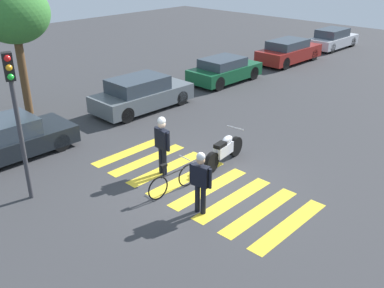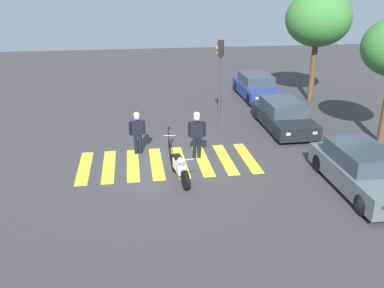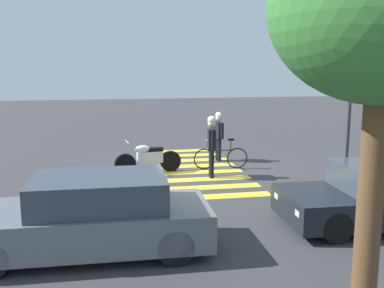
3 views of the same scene
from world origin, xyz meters
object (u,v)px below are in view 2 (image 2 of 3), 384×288
car_blue_hatchback (256,87)px  police_motorcycle (180,168)px  officer_by_motorcycle (137,130)px  car_grey_coupe (362,170)px  officer_on_foot (197,131)px  traffic_light_pole (220,70)px  car_black_suv (283,116)px  leaning_bicycle (169,145)px

car_blue_hatchback → police_motorcycle: bearing=-29.9°
officer_by_motorcycle → car_grey_coupe: (4.16, 7.25, -0.33)m
officer_on_foot → traffic_light_pole: size_ratio=0.46×
officer_on_foot → car_black_suv: size_ratio=0.42×
leaning_bicycle → car_grey_coupe: car_grey_coupe is taller
leaning_bicycle → car_black_suv: 6.07m
police_motorcycle → car_grey_coupe: size_ratio=0.48×
car_black_suv → car_grey_coupe: car_grey_coupe is taller
officer_on_foot → car_grey_coupe: 6.03m
officer_on_foot → car_blue_hatchback: 9.86m
officer_by_motorcycle → car_black_suv: 7.19m
police_motorcycle → officer_on_foot: size_ratio=1.13×
officer_by_motorcycle → traffic_light_pole: 5.08m
leaning_bicycle → car_black_suv: bearing=112.1°
car_grey_coupe → officer_by_motorcycle: bearing=-119.9°
officer_by_motorcycle → car_grey_coupe: size_ratio=0.39×
leaning_bicycle → police_motorcycle: bearing=2.8°
leaning_bicycle → car_blue_hatchback: size_ratio=0.40×
leaning_bicycle → officer_on_foot: bearing=61.3°
officer_on_foot → officer_by_motorcycle: size_ratio=1.08×
police_motorcycle → officer_on_foot: 2.14m
leaning_bicycle → car_grey_coupe: (3.95, 5.99, 0.30)m
officer_by_motorcycle → car_blue_hatchback: (-7.70, 7.30, -0.34)m
officer_on_foot → traffic_light_pole: traffic_light_pole is taller
officer_on_foot → car_blue_hatchback: (-8.48, 5.02, -0.44)m
leaning_bicycle → car_blue_hatchback: (-7.92, 6.04, 0.28)m
traffic_light_pole → officer_on_foot: bearing=-25.1°
leaning_bicycle → officer_on_foot: officer_on_foot is taller
police_motorcycle → officer_on_foot: bearing=153.8°
officer_on_foot → car_grey_coupe: size_ratio=0.42×
officer_on_foot → car_grey_coupe: officer_on_foot is taller
car_grey_coupe → traffic_light_pole: 7.92m
leaning_bicycle → car_blue_hatchback: 9.96m
car_black_suv → traffic_light_pole: bearing=-102.5°
car_black_suv → car_blue_hatchback: bearing=175.7°
police_motorcycle → officer_by_motorcycle: (-2.61, -1.37, 0.54)m
officer_by_motorcycle → car_black_suv: (-2.07, 6.87, -0.37)m
car_black_suv → traffic_light_pole: 3.70m
car_black_suv → traffic_light_pole: size_ratio=1.10×
officer_on_foot → car_blue_hatchback: officer_on_foot is taller
police_motorcycle → leaning_bicycle: bearing=-177.2°
car_grey_coupe → car_blue_hatchback: bearing=179.8°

